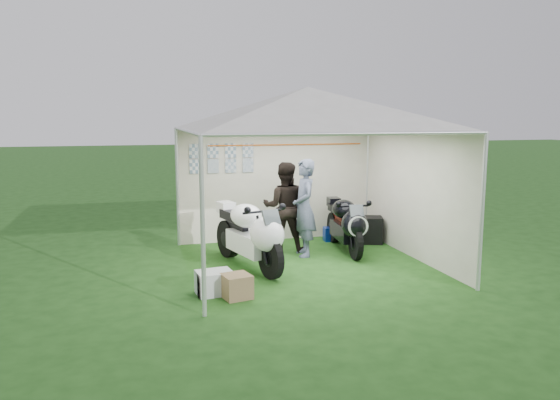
# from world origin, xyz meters

# --- Properties ---
(ground) EXTENTS (80.00, 80.00, 0.00)m
(ground) POSITION_xyz_m (0.00, 0.00, 0.00)
(ground) COLOR #1B4514
(ground) RESTS_ON ground
(canopy_tent) EXTENTS (5.66, 5.66, 3.00)m
(canopy_tent) POSITION_xyz_m (-0.00, 0.03, 2.58)
(canopy_tent) COLOR silver
(canopy_tent) RESTS_ON ground
(motorcycle_white) EXTENTS (0.90, 2.20, 1.10)m
(motorcycle_white) POSITION_xyz_m (-0.97, -0.02, 0.61)
(motorcycle_white) COLOR black
(motorcycle_white) RESTS_ON ground
(motorcycle_black) EXTENTS (0.56, 2.01, 0.99)m
(motorcycle_black) POSITION_xyz_m (0.99, 0.65, 0.55)
(motorcycle_black) COLOR black
(motorcycle_black) RESTS_ON ground
(paddock_stand) EXTENTS (0.39, 0.26, 0.28)m
(paddock_stand) POSITION_xyz_m (1.07, 1.57, 0.14)
(paddock_stand) COLOR #1033C8
(paddock_stand) RESTS_ON ground
(person_dark_jacket) EXTENTS (0.98, 0.86, 1.68)m
(person_dark_jacket) POSITION_xyz_m (-0.11, 1.01, 0.84)
(person_dark_jacket) COLOR black
(person_dark_jacket) RESTS_ON ground
(person_blue_jacket) EXTENTS (0.46, 0.67, 1.76)m
(person_blue_jacket) POSITION_xyz_m (0.14, 0.59, 0.88)
(person_blue_jacket) COLOR slate
(person_blue_jacket) RESTS_ON ground
(equipment_box) EXTENTS (0.64, 0.57, 0.53)m
(equipment_box) POSITION_xyz_m (1.70, 1.21, 0.26)
(equipment_box) COLOR black
(equipment_box) RESTS_ON ground
(crate_0) EXTENTS (0.55, 0.45, 0.33)m
(crate_0) POSITION_xyz_m (-1.75, -1.16, 0.17)
(crate_0) COLOR silver
(crate_0) RESTS_ON ground
(crate_1) EXTENTS (0.45, 0.45, 0.33)m
(crate_1) POSITION_xyz_m (-1.48, -1.41, 0.17)
(crate_1) COLOR olive
(crate_1) RESTS_ON ground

